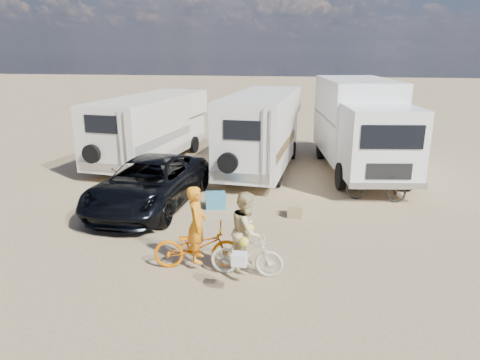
% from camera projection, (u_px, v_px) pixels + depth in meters
% --- Properties ---
extents(ground, '(140.00, 140.00, 0.00)m').
position_uv_depth(ground, '(236.00, 244.00, 10.64)').
color(ground, tan).
rests_on(ground, ground).
extents(rv_main, '(2.69, 6.96, 2.98)m').
position_uv_depth(rv_main, '(262.00, 132.00, 16.79)').
color(rv_main, silver).
rests_on(rv_main, ground).
extents(rv_left, '(3.16, 7.24, 2.73)m').
position_uv_depth(rv_left, '(151.00, 130.00, 18.09)').
color(rv_left, beige).
rests_on(rv_left, ground).
extents(box_truck, '(3.44, 7.55, 3.47)m').
position_uv_depth(box_truck, '(361.00, 128.00, 16.37)').
color(box_truck, white).
rests_on(box_truck, ground).
extents(dark_suv, '(2.76, 5.36, 1.45)m').
position_uv_depth(dark_suv, '(149.00, 183.00, 13.02)').
color(dark_suv, black).
rests_on(dark_suv, ground).
extents(bike_man, '(1.97, 0.97, 0.99)m').
position_uv_depth(bike_man, '(197.00, 246.00, 9.37)').
color(bike_man, '#D06100').
rests_on(bike_man, ground).
extents(bike_woman, '(1.55, 0.47, 0.93)m').
position_uv_depth(bike_woman, '(247.00, 255.00, 9.04)').
color(bike_woman, beige).
rests_on(bike_woman, ground).
extents(rider_man, '(0.50, 0.67, 1.67)m').
position_uv_depth(rider_man, '(197.00, 232.00, 9.27)').
color(rider_man, orange).
rests_on(rider_man, ground).
extents(rider_woman, '(0.65, 0.82, 1.66)m').
position_uv_depth(rider_woman, '(247.00, 239.00, 8.93)').
color(rider_woman, tan).
rests_on(rider_woman, ground).
extents(bike_parked, '(1.87, 0.88, 0.94)m').
position_uv_depth(bike_parked, '(376.00, 186.00, 13.58)').
color(bike_parked, black).
rests_on(bike_parked, ground).
extents(cooler, '(0.68, 0.56, 0.47)m').
position_uv_depth(cooler, '(216.00, 200.00, 13.02)').
color(cooler, teal).
rests_on(cooler, ground).
extents(crate, '(0.43, 0.43, 0.34)m').
position_uv_depth(crate, '(295.00, 211.00, 12.36)').
color(crate, '#917C4F').
rests_on(crate, ground).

